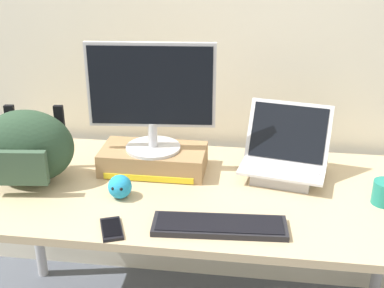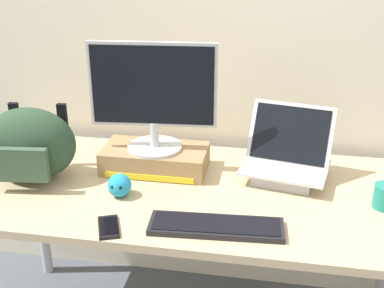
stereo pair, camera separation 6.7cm
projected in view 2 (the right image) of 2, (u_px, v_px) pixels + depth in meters
name	position (u px, v px, depth m)	size (l,w,h in m)	color
back_wall	(213.00, 16.00, 2.13)	(7.00, 0.10, 2.60)	silver
desk	(192.00, 204.00, 1.94)	(1.76, 0.79, 0.75)	tan
toner_box_yellow	(155.00, 159.00, 2.04)	(0.41, 0.22, 0.09)	#9E7A51
desktop_monitor	(153.00, 95.00, 1.93)	(0.49, 0.22, 0.43)	silver
open_laptop	(286.00, 165.00, 1.96)	(0.36, 0.30, 0.28)	#ADADB2
external_keyboard	(216.00, 226.00, 1.65)	(0.45, 0.16, 0.02)	black
messenger_backpack	(30.00, 144.00, 1.93)	(0.37, 0.29, 0.29)	#28422D
cell_phone	(109.00, 227.00, 1.66)	(0.11, 0.15, 0.01)	black
plush_toy	(120.00, 185.00, 1.84)	(0.09, 0.09, 0.09)	#2393CC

